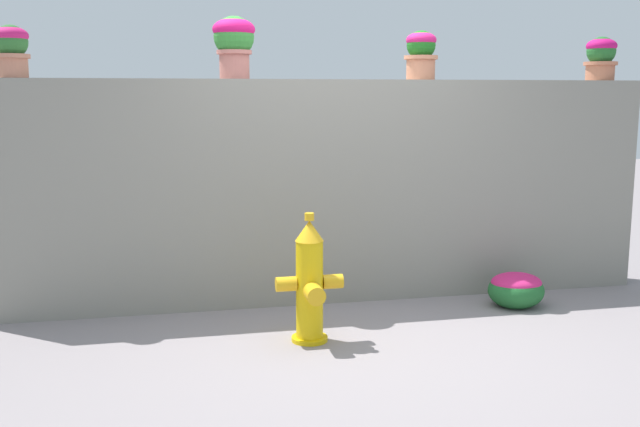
{
  "coord_description": "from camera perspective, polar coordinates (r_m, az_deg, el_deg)",
  "views": [
    {
      "loc": [
        -1.3,
        -4.61,
        1.67
      ],
      "look_at": [
        -0.11,
        0.85,
        0.75
      ],
      "focal_mm": 40.63,
      "sensor_mm": 36.0,
      "label": 1
    }
  ],
  "objects": [
    {
      "name": "ground_plane",
      "position": [
        5.07,
        3.26,
        -9.85
      ],
      "size": [
        24.0,
        24.0,
        0.0
      ],
      "primitive_type": "plane",
      "color": "gray"
    },
    {
      "name": "stone_wall",
      "position": [
        5.86,
        0.6,
        1.75
      ],
      "size": [
        5.37,
        0.33,
        1.78
      ],
      "primitive_type": "cube",
      "color": "gray",
      "rests_on": "ground"
    },
    {
      "name": "potted_plant_0",
      "position": [
        5.74,
        -23.15,
        11.96
      ],
      "size": [
        0.25,
        0.25,
        0.38
      ],
      "color": "#BB765D",
      "rests_on": "stone_wall"
    },
    {
      "name": "potted_plant_1",
      "position": [
        5.71,
        -6.79,
        13.39
      ],
      "size": [
        0.33,
        0.33,
        0.47
      ],
      "color": "#B3685E",
      "rests_on": "stone_wall"
    },
    {
      "name": "potted_plant_2",
      "position": [
        6.03,
        7.96,
        12.49
      ],
      "size": [
        0.27,
        0.27,
        0.39
      ],
      "color": "#C27756",
      "rests_on": "stone_wall"
    },
    {
      "name": "potted_plant_3",
      "position": [
        6.78,
        21.26,
        11.49
      ],
      "size": [
        0.28,
        0.28,
        0.37
      ],
      "color": "#BC6F50",
      "rests_on": "stone_wall"
    },
    {
      "name": "fire_hydrant",
      "position": [
        4.91,
        -0.81,
        -5.59
      ],
      "size": [
        0.46,
        0.37,
        0.89
      ],
      "color": "gold",
      "rests_on": "ground"
    },
    {
      "name": "flower_bush_left",
      "position": [
        5.98,
        15.19,
        -5.7
      ],
      "size": [
        0.45,
        0.4,
        0.28
      ],
      "color": "#1F5D2B",
      "rests_on": "ground"
    }
  ]
}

